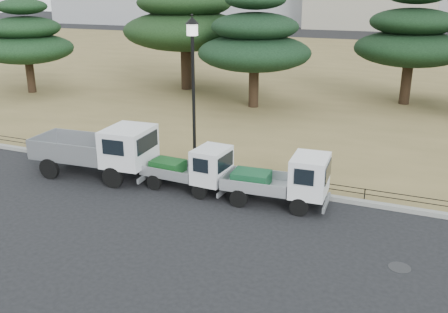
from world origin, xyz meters
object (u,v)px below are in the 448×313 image
at_px(truck_kei_front, 192,168).
at_px(street_lamp, 193,70).
at_px(tarp_pile, 89,144).
at_px(truck_kei_rear, 284,180).
at_px(truck_large, 100,148).

bearing_deg(truck_kei_front, street_lamp, 116.31).
distance_m(street_lamp, tarp_pile, 6.59).
xyz_separation_m(truck_kei_rear, tarp_pile, (-9.49, 1.77, -0.41)).
bearing_deg(tarp_pile, street_lamp, -4.31).
distance_m(truck_kei_rear, street_lamp, 5.39).
height_order(street_lamp, tarp_pile, street_lamp).
distance_m(truck_kei_front, street_lamp, 3.66).
distance_m(truck_kei_front, truck_kei_rear, 3.47).
bearing_deg(truck_large, truck_kei_rear, -2.24).
bearing_deg(street_lamp, truck_kei_rear, -18.54).
bearing_deg(street_lamp, truck_large, -155.55).
bearing_deg(truck_kei_rear, tarp_pile, 165.88).
xyz_separation_m(truck_kei_front, truck_kei_rear, (3.47, 0.02, 0.06)).
distance_m(truck_kei_rear, tarp_pile, 9.66).
xyz_separation_m(street_lamp, tarp_pile, (-5.44, 0.41, -3.69)).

